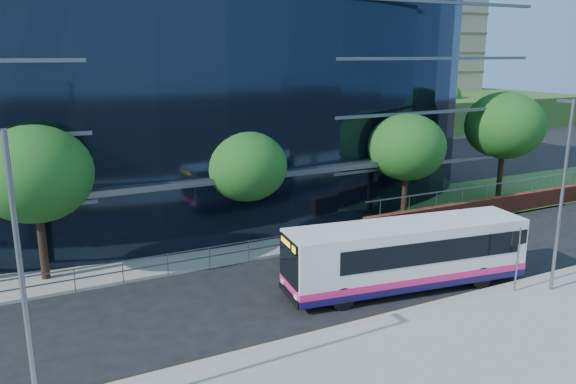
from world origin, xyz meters
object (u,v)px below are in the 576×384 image
city_bus (408,254)px  tree_dist_f (445,96)px  tree_far_a (35,174)px  tree_far_c (407,147)px  tree_dist_e (355,99)px  streetlight_east (562,191)px  streetlight_west (22,278)px  tree_far_d (505,126)px  street_sign (519,246)px  tree_far_b (246,166)px

city_bus → tree_dist_f: bearing=54.2°
tree_far_a → tree_far_c: 20.00m
tree_dist_f → city_bus: 56.70m
tree_far_a → tree_dist_e: (37.00, 31.00, -0.33)m
tree_far_a → city_bus: tree_far_a is taller
tree_dist_f → streetlight_east: bearing=-127.6°
tree_far_c → streetlight_west: bearing=-152.0°
tree_far_d → street_sign: bearing=-134.8°
tree_far_a → tree_dist_f: tree_far_a is taller
street_sign → tree_far_b: (-7.50, 11.09, 2.06)m
tree_dist_e → tree_far_a: bearing=-140.0°
streetlight_west → streetlight_east: 20.00m
tree_far_d → streetlight_west: bearing=-157.9°
tree_far_c → city_bus: 10.48m
tree_dist_f → tree_far_b: bearing=-142.9°
streetlight_west → street_sign: bearing=1.8°
tree_far_a → city_bus: 16.37m
streetlight_west → streetlight_east: (20.00, 0.00, 0.00)m
tree_far_a → tree_dist_e: size_ratio=1.07×
street_sign → streetlight_west: 18.65m
tree_far_a → tree_far_d: 29.02m
tree_dist_f → streetlight_east: 55.74m
tree_far_b → streetlight_east: (9.00, -11.67, 0.23)m
streetlight_east → tree_dist_f: bearing=52.4°
tree_far_d → city_bus: size_ratio=0.68×
street_sign → streetlight_east: bearing=-21.4°
tree_far_c → tree_dist_e: 35.36m
tree_far_d → tree_dist_f: tree_far_d is taller
street_sign → tree_dist_e: size_ratio=0.43×
tree_far_d → tree_dist_f: 40.01m
tree_dist_e → city_bus: (-23.10, -38.97, -3.00)m
streetlight_west → city_bus: bearing=12.1°
tree_dist_f → tree_dist_e: bearing=-172.9°
tree_far_b → tree_dist_f: same height
tree_far_b → streetlight_west: (-11.00, -11.67, 0.23)m
city_bus → streetlight_west: bearing=-160.0°
street_sign → streetlight_east: (1.50, -0.59, 2.29)m
tree_far_c → streetlight_east: streetlight_east is taller
streetlight_east → city_bus: (-5.10, 3.20, -2.91)m
tree_far_c → tree_dist_f: (33.00, 33.00, -0.33)m
tree_dist_e → city_bus: size_ratio=0.60×
tree_dist_f → city_bus: bearing=-133.7°
tree_dist_f → streetlight_east: size_ratio=0.76×
tree_dist_e → tree_dist_f: size_ratio=1.08×
tree_far_b → city_bus: (3.90, -8.47, -2.68)m
tree_far_a → tree_far_b: 10.03m
streetlight_east → street_sign: bearing=158.6°
tree_far_b → tree_far_c: (10.00, -0.50, 0.33)m
streetlight_east → city_bus: size_ratio=0.73×
tree_far_c → tree_dist_f: tree_far_c is taller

